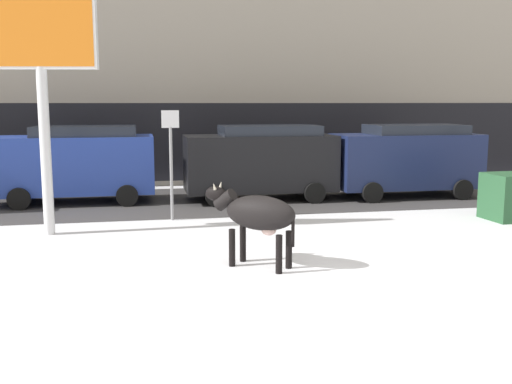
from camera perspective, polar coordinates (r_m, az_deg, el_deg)
ground_plane at (r=10.13m, az=5.32°, el=-8.71°), size 120.00×120.00×0.00m
road_strip at (r=18.52m, az=-2.49°, el=-0.75°), size 60.00×5.60×0.01m
building_facade at (r=25.02m, az=-5.01°, el=16.54°), size 44.00×6.10×13.00m
cow_black at (r=10.82m, az=0.09°, el=-2.14°), size 1.70×1.56×1.54m
billboard at (r=14.24m, az=-20.12°, el=13.35°), size 2.51×0.65×5.56m
car_blue_van at (r=18.61m, az=-16.88°, el=2.78°), size 4.60×2.13×2.32m
car_black_van at (r=18.34m, az=0.44°, el=3.06°), size 4.60×2.13×2.32m
car_navy_van at (r=19.60m, az=14.28°, el=3.16°), size 4.60×2.13×2.32m
street_sign at (r=15.26m, az=-8.19°, el=3.48°), size 0.44×0.08×2.82m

